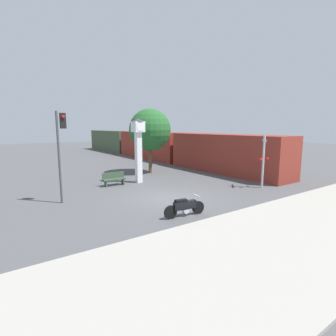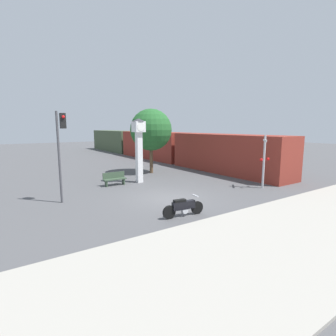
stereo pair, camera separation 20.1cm
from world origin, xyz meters
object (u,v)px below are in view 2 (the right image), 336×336
at_px(traffic_light, 61,141).
at_px(bench, 114,178).
at_px(clock_tower, 139,141).
at_px(freight_train, 153,145).
at_px(railroad_crossing_signal, 264,159).
at_px(motorcycle, 183,207).
at_px(street_tree, 151,130).

distance_m(traffic_light, bench, 5.36).
relative_size(clock_tower, traffic_light, 0.95).
relative_size(freight_train, railroad_crossing_signal, 10.77).
distance_m(motorcycle, clock_tower, 8.37).
distance_m(clock_tower, railroad_crossing_signal, 8.72).
xyz_separation_m(motorcycle, railroad_crossing_signal, (7.80, 1.46, 1.49)).
bearing_deg(freight_train, clock_tower, -124.87).
bearing_deg(clock_tower, railroad_crossing_signal, -46.47).
relative_size(clock_tower, street_tree, 0.83).
distance_m(clock_tower, bench, 3.20).
bearing_deg(street_tree, traffic_light, -148.82).
bearing_deg(traffic_light, clock_tower, 21.32).
bearing_deg(motorcycle, traffic_light, 132.88).
relative_size(motorcycle, bench, 1.31).
relative_size(clock_tower, railroad_crossing_signal, 1.32).
distance_m(clock_tower, street_tree, 4.07).
height_order(street_tree, bench, street_tree).
bearing_deg(traffic_light, street_tree, 31.18).
height_order(traffic_light, street_tree, street_tree).
height_order(railroad_crossing_signal, street_tree, street_tree).
distance_m(freight_train, railroad_crossing_signal, 18.74).
bearing_deg(freight_train, motorcycle, -117.48).
height_order(motorcycle, traffic_light, traffic_light).
xyz_separation_m(freight_train, traffic_light, (-14.37, -14.56, 1.62)).
xyz_separation_m(street_tree, bench, (-4.67, -2.83, -3.30)).
distance_m(traffic_light, street_tree, 10.02).
height_order(motorcycle, street_tree, street_tree).
bearing_deg(motorcycle, clock_tower, 83.49).
bearing_deg(street_tree, bench, -148.81).
height_order(freight_train, street_tree, street_tree).
distance_m(freight_train, street_tree, 11.23).
relative_size(motorcycle, clock_tower, 0.45).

